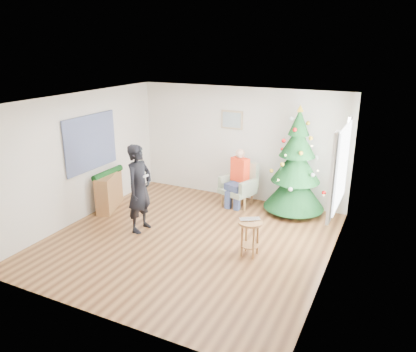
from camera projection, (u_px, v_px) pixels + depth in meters
The scene contains 19 objects.
floor at pixel (189, 240), 7.62m from camera, with size 5.00×5.00×0.00m, color brown.
ceiling at pixel (187, 101), 6.80m from camera, with size 5.00×5.00×0.00m, color white.
wall_back at pixel (240, 144), 9.34m from camera, with size 5.00×5.00×0.00m, color silver.
wall_front at pixel (93, 230), 5.07m from camera, with size 5.00×5.00×0.00m, color silver.
wall_left at pixel (80, 157), 8.24m from camera, with size 5.00×5.00×0.00m, color silver.
wall_right at pixel (332, 196), 6.17m from camera, with size 5.00×5.00×0.00m, color silver.
window_panel at pixel (342, 166), 6.97m from camera, with size 0.04×1.30×1.40m, color white.
curtains at pixel (340, 166), 6.99m from camera, with size 0.05×1.75×1.50m.
christmas_tree at pixel (296, 166), 8.53m from camera, with size 1.29×1.29×2.34m.
stool at pixel (250, 238), 6.97m from camera, with size 0.43×0.43×0.64m.
laptop at pixel (251, 221), 6.87m from camera, with size 0.35×0.23×0.03m, color silver.
armchair at pixel (239, 189), 9.19m from camera, with size 0.86×0.84×0.98m.
seated_person at pixel (238, 177), 9.06m from camera, with size 0.49×0.64×1.28m.
standing_man at pixel (140, 188), 7.77m from camera, with size 0.63×0.41×1.73m, color black.
game_controller at pixel (146, 176), 7.58m from camera, with size 0.04×0.13×0.04m, color white.
console at pixel (109, 191), 8.96m from camera, with size 0.30×1.00×0.80m, color brown.
garland at pixel (108, 173), 8.83m from camera, with size 0.14×0.14×0.90m, color black.
tapestry at pixel (91, 143), 8.40m from camera, with size 0.03×1.50×1.15m, color black.
framed_picture at pixel (232, 120), 9.22m from camera, with size 0.52×0.05×0.42m.
Camera 1 is at (3.31, -6.01, 3.54)m, focal length 35.00 mm.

